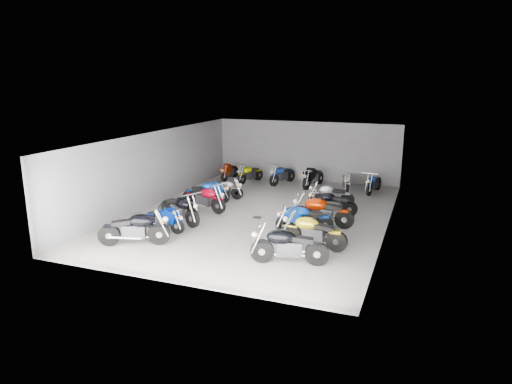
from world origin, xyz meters
TOP-DOWN VIEW (x-y plane):
  - ground at (0.00, 0.00)m, footprint 14.00×14.00m
  - wall_back at (0.00, 7.00)m, footprint 10.00×0.10m
  - wall_left at (-5.00, 0.00)m, footprint 0.10×14.00m
  - wall_right at (5.00, 0.00)m, footprint 0.10×14.00m
  - ceiling at (0.00, 0.00)m, footprint 10.00×14.00m
  - drain_grate at (0.00, -0.50)m, footprint 0.32×0.32m
  - motorcycle_left_a at (-2.71, -4.86)m, footprint 2.24×1.13m
  - motorcycle_left_b at (-2.60, -3.25)m, footprint 1.89×0.54m
  - motorcycle_left_c at (-2.54, -2.21)m, footprint 2.21×1.13m
  - motorcycle_left_d at (-2.41, -0.38)m, footprint 2.20×0.71m
  - motorcycle_left_e at (-2.84, 0.65)m, footprint 2.02×0.90m
  - motorcycle_left_f at (-2.51, 1.83)m, footprint 1.88×0.36m
  - motorcycle_right_a at (2.53, -4.56)m, footprint 2.35×0.73m
  - motorcycle_right_b at (2.88, -2.98)m, footprint 2.28×0.51m
  - motorcycle_right_c at (2.22, -1.64)m, footprint 2.00×0.91m
  - motorcycle_right_d at (2.66, -0.68)m, footprint 2.38×0.49m
  - motorcycle_right_e at (2.70, 0.96)m, footprint 2.05×0.42m
  - motorcycle_right_f at (2.37, 2.30)m, footprint 2.01×0.51m
  - motorcycle_back_a at (-3.94, 5.58)m, footprint 0.39×1.98m
  - motorcycle_back_b at (-2.62, 5.29)m, footprint 0.77×1.96m
  - motorcycle_back_c at (-0.90, 5.59)m, footprint 0.80×2.06m
  - motorcycle_back_d at (0.79, 5.47)m, footprint 0.63×2.20m
  - motorcycle_back_e at (2.53, 5.32)m, footprint 0.63×1.86m
  - motorcycle_back_f at (3.86, 5.32)m, footprint 0.54×2.00m

SIDE VIEW (x-z plane):
  - ground at x=0.00m, z-range 0.00..0.00m
  - drain_grate at x=0.00m, z-range 0.00..0.01m
  - motorcycle_left_f at x=-2.51m, z-range 0.04..0.86m
  - motorcycle_back_e at x=2.53m, z-range 0.04..0.87m
  - motorcycle_left_b at x=-2.60m, z-range 0.04..0.87m
  - motorcycle_back_a at x=-3.94m, z-range 0.04..0.91m
  - motorcycle_back_f at x=3.86m, z-range 0.04..0.92m
  - motorcycle_right_f at x=2.37m, z-range 0.04..0.93m
  - motorcycle_back_b at x=-2.62m, z-range 0.04..0.93m
  - motorcycle_right_e at x=2.70m, z-range 0.04..0.94m
  - motorcycle_right_c at x=2.22m, z-range 0.04..0.97m
  - motorcycle_left_e at x=-2.84m, z-range 0.04..0.97m
  - motorcycle_back_c at x=-0.90m, z-range 0.04..0.98m
  - motorcycle_back_d at x=0.79m, z-range 0.04..1.02m
  - motorcycle_left_d at x=-2.41m, z-range 0.05..1.03m
  - motorcycle_right_b at x=2.88m, z-range 0.05..1.05m
  - motorcycle_left_c at x=-2.54m, z-range 0.05..1.09m
  - motorcycle_right_d at x=2.66m, z-range 0.05..1.09m
  - motorcycle_right_a at x=2.53m, z-range 0.05..1.09m
  - motorcycle_left_a at x=-2.71m, z-range 0.05..1.10m
  - wall_back at x=0.00m, z-range 0.00..3.20m
  - wall_left at x=-5.00m, z-range 0.00..3.20m
  - wall_right at x=5.00m, z-range 0.00..3.20m
  - ceiling at x=0.00m, z-range 3.20..3.24m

